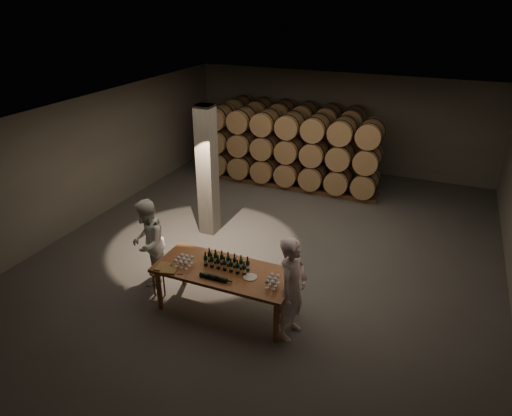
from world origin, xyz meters
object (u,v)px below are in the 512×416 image
at_px(plate, 250,277).
at_px(notebook_near, 169,270).
at_px(person_woman, 148,242).
at_px(bottle_cluster, 226,263).
at_px(stool, 158,275).
at_px(tasting_table, 225,275).
at_px(person_man, 292,289).

bearing_deg(plate, notebook_near, -164.55).
relative_size(notebook_near, person_woman, 0.15).
height_order(bottle_cluster, plate, bottle_cluster).
distance_m(bottle_cluster, stool, 1.55).
bearing_deg(bottle_cluster, person_woman, 173.92).
relative_size(notebook_near, stool, 0.50).
bearing_deg(notebook_near, plate, 1.43).
height_order(tasting_table, person_man, person_man).
xyz_separation_m(plate, notebook_near, (-1.44, -0.40, 0.01)).
relative_size(tasting_table, plate, 10.51).
distance_m(tasting_table, plate, 0.54).
bearing_deg(person_woman, stool, 28.52).
height_order(stool, person_woman, person_woman).
relative_size(bottle_cluster, notebook_near, 3.08).
height_order(tasting_table, person_woman, person_woman).
height_order(notebook_near, person_man, person_man).
bearing_deg(person_man, notebook_near, 105.83).
distance_m(notebook_near, person_woman, 1.19).
height_order(bottle_cluster, person_man, person_man).
xyz_separation_m(plate, stool, (-1.97, -0.04, -0.45)).
distance_m(tasting_table, person_woman, 1.89).
bearing_deg(bottle_cluster, tasting_table, -93.37).
bearing_deg(tasting_table, bottle_cluster, 86.63).
bearing_deg(tasting_table, person_man, -6.17).
distance_m(notebook_near, person_man, 2.28).
distance_m(stool, person_man, 2.83).
height_order(tasting_table, bottle_cluster, bottle_cluster).
bearing_deg(bottle_cluster, notebook_near, -151.13).
distance_m(tasting_table, notebook_near, 1.02).
relative_size(bottle_cluster, person_man, 0.45).
bearing_deg(notebook_near, stool, 131.48).
bearing_deg(person_man, plate, 91.10).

